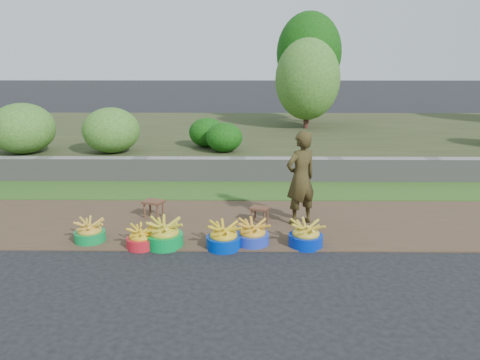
{
  "coord_description": "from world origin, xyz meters",
  "views": [
    {
      "loc": [
        0.17,
        -6.35,
        2.71
      ],
      "look_at": [
        0.09,
        1.3,
        0.75
      ],
      "focal_mm": 35.0,
      "sensor_mm": 36.0,
      "label": 1
    }
  ],
  "objects_px": {
    "stool_left": "(154,204)",
    "vendor_woman": "(301,178)",
    "basin_a": "(90,232)",
    "basin_e": "(253,234)",
    "basin_f": "(306,236)",
    "basin_d": "(224,237)",
    "basin_b": "(141,238)",
    "stool_right": "(260,210)",
    "basin_c": "(164,235)"
  },
  "relations": [
    {
      "from": "basin_b",
      "to": "vendor_woman",
      "type": "xyz_separation_m",
      "value": [
        2.47,
        1.04,
        0.67
      ]
    },
    {
      "from": "basin_c",
      "to": "vendor_woman",
      "type": "bearing_deg",
      "value": 25.04
    },
    {
      "from": "basin_d",
      "to": "basin_e",
      "type": "bearing_deg",
      "value": 18.1
    },
    {
      "from": "stool_left",
      "to": "stool_right",
      "type": "xyz_separation_m",
      "value": [
        1.86,
        -0.23,
        -0.03
      ]
    },
    {
      "from": "basin_a",
      "to": "basin_f",
      "type": "bearing_deg",
      "value": -2.4
    },
    {
      "from": "basin_d",
      "to": "basin_a",
      "type": "bearing_deg",
      "value": 173.8
    },
    {
      "from": "basin_a",
      "to": "basin_e",
      "type": "height_order",
      "value": "basin_e"
    },
    {
      "from": "basin_e",
      "to": "vendor_woman",
      "type": "xyz_separation_m",
      "value": [
        0.81,
        0.92,
        0.65
      ]
    },
    {
      "from": "basin_a",
      "to": "vendor_woman",
      "type": "height_order",
      "value": "vendor_woman"
    },
    {
      "from": "basin_a",
      "to": "basin_f",
      "type": "relative_size",
      "value": 0.92
    },
    {
      "from": "basin_a",
      "to": "stool_right",
      "type": "relative_size",
      "value": 1.29
    },
    {
      "from": "basin_b",
      "to": "basin_d",
      "type": "relative_size",
      "value": 0.86
    },
    {
      "from": "stool_left",
      "to": "stool_right",
      "type": "relative_size",
      "value": 1.14
    },
    {
      "from": "basin_a",
      "to": "basin_d",
      "type": "height_order",
      "value": "basin_d"
    },
    {
      "from": "basin_e",
      "to": "basin_f",
      "type": "relative_size",
      "value": 0.97
    },
    {
      "from": "basin_b",
      "to": "basin_d",
      "type": "distance_m",
      "value": 1.23
    },
    {
      "from": "basin_a",
      "to": "basin_f",
      "type": "xyz_separation_m",
      "value": [
        3.29,
        -0.14,
        0.01
      ]
    },
    {
      "from": "basin_d",
      "to": "basin_f",
      "type": "distance_m",
      "value": 1.23
    },
    {
      "from": "basin_b",
      "to": "stool_left",
      "type": "relative_size",
      "value": 1.06
    },
    {
      "from": "basin_c",
      "to": "stool_right",
      "type": "xyz_separation_m",
      "value": [
        1.46,
        1.05,
        0.04
      ]
    },
    {
      "from": "basin_a",
      "to": "basin_b",
      "type": "relative_size",
      "value": 1.07
    },
    {
      "from": "basin_d",
      "to": "stool_left",
      "type": "distance_m",
      "value": 1.87
    },
    {
      "from": "basin_a",
      "to": "stool_left",
      "type": "height_order",
      "value": "basin_a"
    },
    {
      "from": "basin_c",
      "to": "basin_a",
      "type": "bearing_deg",
      "value": 172.17
    },
    {
      "from": "basin_c",
      "to": "stool_right",
      "type": "bearing_deg",
      "value": 35.79
    },
    {
      "from": "basin_d",
      "to": "stool_right",
      "type": "xyz_separation_m",
      "value": [
        0.57,
        1.11,
        0.06
      ]
    },
    {
      "from": "basin_f",
      "to": "stool_right",
      "type": "xyz_separation_m",
      "value": [
        -0.66,
        1.03,
        0.06
      ]
    },
    {
      "from": "stool_left",
      "to": "vendor_woman",
      "type": "xyz_separation_m",
      "value": [
        2.54,
        -0.29,
        0.55
      ]
    },
    {
      "from": "basin_e",
      "to": "stool_right",
      "type": "distance_m",
      "value": 0.98
    },
    {
      "from": "basin_d",
      "to": "stool_left",
      "type": "xyz_separation_m",
      "value": [
        -1.29,
        1.35,
        0.09
      ]
    },
    {
      "from": "basin_b",
      "to": "basin_c",
      "type": "relative_size",
      "value": 0.79
    },
    {
      "from": "basin_b",
      "to": "stool_right",
      "type": "height_order",
      "value": "basin_b"
    },
    {
      "from": "basin_d",
      "to": "stool_right",
      "type": "height_order",
      "value": "basin_d"
    },
    {
      "from": "basin_f",
      "to": "stool_right",
      "type": "distance_m",
      "value": 1.22
    },
    {
      "from": "stool_left",
      "to": "vendor_woman",
      "type": "bearing_deg",
      "value": -6.52
    },
    {
      "from": "basin_b",
      "to": "stool_left",
      "type": "bearing_deg",
      "value": 92.66
    },
    {
      "from": "basin_e",
      "to": "vendor_woman",
      "type": "bearing_deg",
      "value": 48.53
    },
    {
      "from": "vendor_woman",
      "to": "basin_d",
      "type": "bearing_deg",
      "value": 9.26
    },
    {
      "from": "basin_b",
      "to": "basin_f",
      "type": "height_order",
      "value": "basin_f"
    },
    {
      "from": "stool_right",
      "to": "vendor_woman",
      "type": "relative_size",
      "value": 0.23
    },
    {
      "from": "stool_right",
      "to": "stool_left",
      "type": "bearing_deg",
      "value": 172.81
    },
    {
      "from": "basin_d",
      "to": "stool_left",
      "type": "bearing_deg",
      "value": 133.77
    },
    {
      "from": "basin_e",
      "to": "stool_left",
      "type": "bearing_deg",
      "value": 145.02
    },
    {
      "from": "basin_a",
      "to": "basin_c",
      "type": "distance_m",
      "value": 1.19
    },
    {
      "from": "basin_a",
      "to": "basin_c",
      "type": "xyz_separation_m",
      "value": [
        1.18,
        -0.16,
        0.03
      ]
    },
    {
      "from": "basin_d",
      "to": "stool_left",
      "type": "relative_size",
      "value": 1.23
    },
    {
      "from": "basin_a",
      "to": "basin_e",
      "type": "relative_size",
      "value": 0.94
    },
    {
      "from": "basin_a",
      "to": "stool_left",
      "type": "bearing_deg",
      "value": 55.53
    },
    {
      "from": "basin_a",
      "to": "basin_b",
      "type": "xyz_separation_m",
      "value": [
        0.83,
        -0.21,
        -0.01
      ]
    },
    {
      "from": "basin_f",
      "to": "vendor_woman",
      "type": "height_order",
      "value": "vendor_woman"
    }
  ]
}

